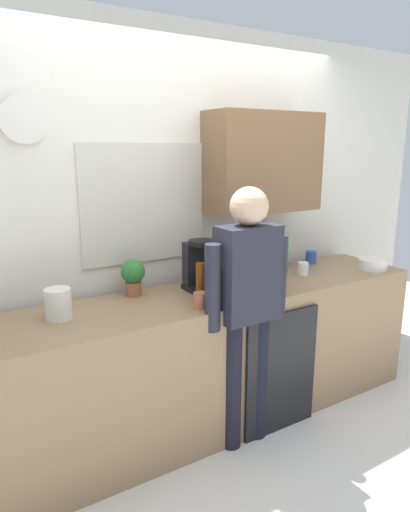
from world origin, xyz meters
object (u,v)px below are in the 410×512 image
(potted_plant, at_px, (133,275))
(bottle_clear_soda, at_px, (282,254))
(bottle_green_wine, at_px, (241,273))
(dish_soap, at_px, (279,279))
(storage_canister, at_px, (58,304))
(bottle_dark_sauce, at_px, (230,274))
(bottle_olive_oil, at_px, (258,267))
(cup_blue_mug, at_px, (311,257))
(mixing_bowl, at_px, (373,264))
(cup_white_mug, at_px, (303,269))
(person_at_sink, at_px, (247,298))
(bottle_amber_beer, at_px, (201,281))
(cup_terracotta_mug, at_px, (200,300))
(coffee_maker, at_px, (200,267))

(potted_plant, bearing_deg, bottle_clear_soda, -3.66)
(bottle_green_wine, xyz_separation_m, dish_soap, (0.27, -0.04, -0.07))
(potted_plant, bearing_deg, storage_canister, -162.27)
(bottle_dark_sauce, distance_m, bottle_olive_oil, 0.21)
(cup_blue_mug, xyz_separation_m, mixing_bowl, (0.28, -0.38, -0.01))
(bottle_olive_oil, relative_size, bottle_green_wine, 0.83)
(bottle_clear_soda, relative_size, cup_blue_mug, 2.80)
(mixing_bowl, bearing_deg, bottle_clear_soda, 155.51)
(cup_white_mug, bearing_deg, potted_plant, 170.03)
(bottle_green_wine, relative_size, potted_plant, 1.30)
(bottle_clear_soda, bearing_deg, bottle_green_wine, -153.63)
(bottle_green_wine, height_order, person_at_sink, person_at_sink)
(bottle_clear_soda, height_order, cup_blue_mug, bottle_clear_soda)
(bottle_amber_beer, bearing_deg, cup_terracotta_mug, -122.30)
(dish_soap, bearing_deg, bottle_green_wine, 170.69)
(bottle_dark_sauce, distance_m, bottle_clear_soda, 0.55)
(coffee_maker, relative_size, cup_terracotta_mug, 3.59)
(bottle_dark_sauce, distance_m, dish_soap, 0.32)
(storage_canister, bearing_deg, bottle_green_wine, -10.95)
(coffee_maker, height_order, bottle_amber_beer, coffee_maker)
(bottle_olive_oil, relative_size, cup_terracotta_mug, 2.72)
(cup_blue_mug, bearing_deg, cup_terracotta_mug, -161.95)
(cup_terracotta_mug, bearing_deg, potted_plant, 119.98)
(bottle_clear_soda, distance_m, bottle_olive_oil, 0.38)
(cup_white_mug, height_order, potted_plant, potted_plant)
(bottle_clear_soda, height_order, bottle_amber_beer, bottle_clear_soda)
(coffee_maker, bearing_deg, potted_plant, 166.41)
(bottle_dark_sauce, bearing_deg, coffee_maker, 157.25)
(bottle_dark_sauce, bearing_deg, storage_canister, 179.01)
(bottle_dark_sauce, relative_size, bottle_clear_soda, 0.64)
(bottle_clear_soda, xyz_separation_m, bottle_amber_beer, (-0.83, -0.22, -0.03))
(mixing_bowl, bearing_deg, bottle_green_wine, 179.76)
(bottle_amber_beer, relative_size, cup_blue_mug, 2.30)
(cup_blue_mug, relative_size, cup_white_mug, 1.05)
(coffee_maker, height_order, cup_white_mug, coffee_maker)
(coffee_maker, distance_m, cup_terracotta_mug, 0.37)
(coffee_maker, xyz_separation_m, storage_canister, (-0.92, -0.06, -0.06))
(bottle_olive_oil, height_order, person_at_sink, person_at_sink)
(bottle_amber_beer, bearing_deg, cup_white_mug, 4.72)
(dish_soap, bearing_deg, bottle_dark_sauce, 134.50)
(coffee_maker, relative_size, bottle_olive_oil, 1.32)
(bottle_amber_beer, bearing_deg, dish_soap, -13.00)
(cup_blue_mug, height_order, cup_white_mug, cup_blue_mug)
(storage_canister, distance_m, person_at_sink, 1.06)
(cup_white_mug, height_order, dish_soap, dish_soap)
(bottle_green_wine, bearing_deg, bottle_dark_sauce, 75.92)
(bottle_amber_beer, xyz_separation_m, person_at_sink, (0.18, -0.22, -0.07))
(cup_blue_mug, bearing_deg, potted_plant, -179.81)
(storage_canister, bearing_deg, bottle_clear_soda, 3.01)
(bottle_green_wine, xyz_separation_m, cup_blue_mug, (0.96, 0.37, -0.10))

